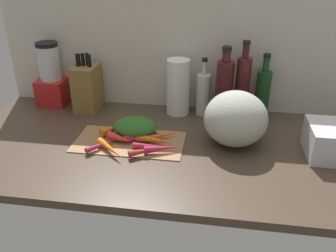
{
  "coord_description": "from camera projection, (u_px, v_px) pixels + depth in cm",
  "views": [
    {
      "loc": [
        16.38,
        -119.02,
        67.98
      ],
      "look_at": [
        -1.51,
        -2.22,
        8.79
      ],
      "focal_mm": 37.92,
      "sensor_mm": 36.0,
      "label": 1
    }
  ],
  "objects": [
    {
      "name": "ground_plane",
      "position": [
        173.0,
        147.0,
        1.39
      ],
      "size": [
        170.0,
        80.0,
        3.0
      ],
      "primitive_type": "cube",
      "color": "#47382B"
    },
    {
      "name": "wall_back",
      "position": [
        185.0,
        44.0,
        1.58
      ],
      "size": [
        170.0,
        3.0,
        60.0
      ],
      "primitive_type": "cube",
      "color": "beige",
      "rests_on": "ground_plane"
    },
    {
      "name": "cutting_board",
      "position": [
        129.0,
        141.0,
        1.39
      ],
      "size": [
        42.59,
        22.5,
        0.8
      ],
      "primitive_type": "cube",
      "color": "#997047",
      "rests_on": "ground_plane"
    },
    {
      "name": "carrot_0",
      "position": [
        146.0,
        138.0,
        1.37
      ],
      "size": [
        16.97,
        4.75,
        3.02
      ],
      "primitive_type": "cone",
      "rotation": [
        0.0,
        1.57,
        0.1
      ],
      "color": "#B2264C",
      "rests_on": "cutting_board"
    },
    {
      "name": "carrot_1",
      "position": [
        145.0,
        151.0,
        1.29
      ],
      "size": [
        12.43,
        8.09,
        2.57
      ],
      "primitive_type": "cone",
      "rotation": [
        0.0,
        1.57,
        0.48
      ],
      "color": "red",
      "rests_on": "cutting_board"
    },
    {
      "name": "carrot_2",
      "position": [
        120.0,
        138.0,
        1.36
      ],
      "size": [
        11.29,
        6.98,
        3.58
      ],
      "primitive_type": "cone",
      "rotation": [
        0.0,
        1.57,
        -0.34
      ],
      "color": "red",
      "rests_on": "cutting_board"
    },
    {
      "name": "carrot_3",
      "position": [
        104.0,
        144.0,
        1.34
      ],
      "size": [
        11.29,
        13.2,
        2.11
      ],
      "primitive_type": "cone",
      "rotation": [
        0.0,
        1.57,
        0.89
      ],
      "color": "#B2264C",
      "rests_on": "cutting_board"
    },
    {
      "name": "carrot_4",
      "position": [
        155.0,
        140.0,
        1.36
      ],
      "size": [
        14.94,
        4.88,
        3.12
      ],
      "primitive_type": "cone",
      "rotation": [
        0.0,
        1.57,
        -0.12
      ],
      "color": "orange",
      "rests_on": "cutting_board"
    },
    {
      "name": "carrot_5",
      "position": [
        164.0,
        135.0,
        1.4
      ],
      "size": [
        13.39,
        8.86,
        2.34
      ],
      "primitive_type": "cone",
      "rotation": [
        0.0,
        1.57,
        0.51
      ],
      "color": "orange",
      "rests_on": "cutting_board"
    },
    {
      "name": "carrot_6",
      "position": [
        117.0,
        127.0,
        1.45
      ],
      "size": [
        12.71,
        14.04,
        3.53
      ],
      "primitive_type": "cone",
      "rotation": [
        0.0,
        1.57,
        0.86
      ],
      "color": "orange",
      "rests_on": "cutting_board"
    },
    {
      "name": "carrot_7",
      "position": [
        110.0,
        149.0,
        1.3
      ],
      "size": [
        13.4,
        12.56,
        2.88
      ],
      "primitive_type": "cone",
      "rotation": [
        0.0,
        1.57,
        -0.74
      ],
      "color": "orange",
      "rests_on": "cutting_board"
    },
    {
      "name": "carrot_8",
      "position": [
        150.0,
        146.0,
        1.32
      ],
      "size": [
        12.74,
        3.03,
        2.3
      ],
      "primitive_type": "cone",
      "rotation": [
        0.0,
        1.57,
        0.06
      ],
      "color": "#B2264C",
      "rests_on": "cutting_board"
    },
    {
      "name": "carrot_9",
      "position": [
        148.0,
        131.0,
        1.42
      ],
      "size": [
        16.41,
        8.76,
        3.43
      ],
      "primitive_type": "cone",
      "rotation": [
        0.0,
        1.57,
        -0.35
      ],
      "color": "#B2264C",
      "rests_on": "cutting_board"
    },
    {
      "name": "carrot_10",
      "position": [
        162.0,
        148.0,
        1.3
      ],
      "size": [
        13.61,
        7.32,
        3.07
      ],
      "primitive_type": "cone",
      "rotation": [
        0.0,
        1.57,
        0.34
      ],
      "color": "#B2264C",
      "rests_on": "cutting_board"
    },
    {
      "name": "carrot_11",
      "position": [
        135.0,
        128.0,
        1.46
      ],
      "size": [
        9.53,
        10.15,
        2.45
      ],
      "primitive_type": "cone",
      "rotation": [
        0.0,
        1.57,
        0.83
      ],
      "color": "orange",
      "rests_on": "cutting_board"
    },
    {
      "name": "carrot_greens_pile",
      "position": [
        135.0,
        127.0,
        1.41
      ],
      "size": [
        17.43,
        13.41,
        7.38
      ],
      "primitive_type": "ellipsoid",
      "color": "#2D6023",
      "rests_on": "cutting_board"
    },
    {
      "name": "winter_squash",
      "position": [
        235.0,
        119.0,
        1.34
      ],
      "size": [
        24.12,
        23.94,
        21.09
      ],
      "primitive_type": "ellipsoid",
      "color": "#B2B7A8",
      "rests_on": "ground_plane"
    },
    {
      "name": "knife_block",
      "position": [
        87.0,
        87.0,
        1.63
      ],
      "size": [
        10.3,
        14.65,
        26.49
      ],
      "color": "olive",
      "rests_on": "ground_plane"
    },
    {
      "name": "blender_appliance",
      "position": [
        52.0,
        78.0,
        1.68
      ],
      "size": [
        13.13,
        13.13,
        30.09
      ],
      "color": "red",
      "rests_on": "ground_plane"
    },
    {
      "name": "paper_towel_roll",
      "position": [
        178.0,
        87.0,
        1.59
      ],
      "size": [
        10.29,
        10.29,
        25.14
      ],
      "primitive_type": "cylinder",
      "color": "white",
      "rests_on": "ground_plane"
    },
    {
      "name": "bottle_0",
      "position": [
        203.0,
        93.0,
        1.59
      ],
      "size": [
        6.1,
        6.1,
        26.21
      ],
      "color": "silver",
      "rests_on": "ground_plane"
    },
    {
      "name": "bottle_1",
      "position": [
        224.0,
        88.0,
        1.54
      ],
      "size": [
        7.51,
        7.51,
        32.09
      ],
      "color": "#471919",
      "rests_on": "ground_plane"
    },
    {
      "name": "bottle_2",
      "position": [
        242.0,
        87.0,
        1.54
      ],
      "size": [
        6.23,
        6.23,
        34.41
      ],
      "color": "#471919",
      "rests_on": "ground_plane"
    },
    {
      "name": "bottle_3",
      "position": [
        263.0,
        92.0,
        1.56
      ],
      "size": [
        6.4,
        6.4,
        28.56
      ],
      "color": "#19421E",
      "rests_on": "ground_plane"
    }
  ]
}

